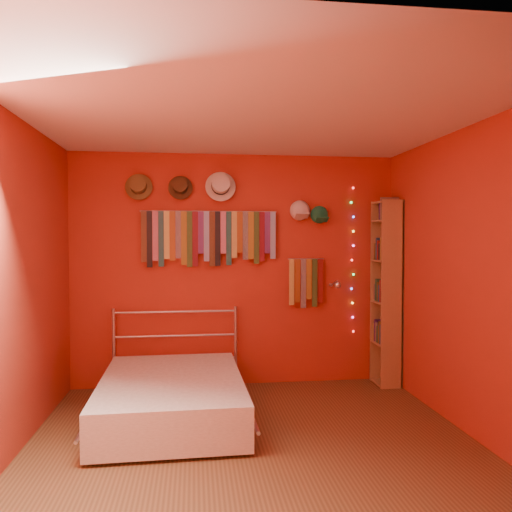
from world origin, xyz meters
name	(u,v)px	position (x,y,z in m)	size (l,w,h in m)	color
ground	(256,451)	(0.00, 0.00, 0.00)	(3.50, 3.50, 0.00)	brown
back_wall	(236,270)	(0.00, 1.75, 1.25)	(3.50, 0.02, 2.50)	maroon
right_wall	(478,282)	(1.75, 0.00, 1.25)	(0.02, 3.50, 2.50)	maroon
left_wall	(6,288)	(-1.75, 0.00, 1.25)	(0.02, 3.50, 2.50)	maroon
ceiling	(256,114)	(0.00, 0.00, 2.50)	(3.50, 3.50, 0.02)	white
tie_rack	(208,235)	(-0.30, 1.68, 1.63)	(1.45, 0.03, 0.60)	silver
small_tie_rack	(306,280)	(0.77, 1.68, 1.13)	(0.40, 0.03, 0.54)	silver
fedora_olive	(138,186)	(-1.02, 1.66, 2.14)	(0.28, 0.15, 0.28)	brown
fedora_brown	(180,187)	(-0.59, 1.66, 2.13)	(0.26, 0.14, 0.25)	#483019
fedora_white	(221,185)	(-0.17, 1.65, 2.15)	(0.32, 0.18, 0.32)	silver
cap_white	(300,211)	(0.69, 1.70, 1.90)	(0.20, 0.25, 0.20)	silver
cap_green	(319,215)	(0.91, 1.70, 1.85)	(0.19, 0.23, 0.19)	#1B7C4D
fairy_lights	(353,260)	(1.30, 1.71, 1.35)	(0.06, 0.02, 1.62)	#FF3333
reading_lamp	(337,285)	(1.06, 1.51, 1.10)	(0.07, 0.31, 0.09)	silver
bookshelf	(390,291)	(1.66, 1.53, 1.02)	(0.25, 0.34, 2.00)	#A07148
bed	(172,397)	(-0.65, 0.74, 0.20)	(1.34, 1.81, 0.86)	silver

